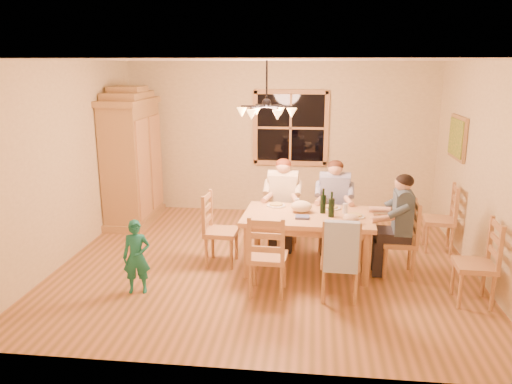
# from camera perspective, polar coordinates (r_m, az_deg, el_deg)

# --- Properties ---
(floor) EXTENTS (5.50, 5.50, 0.00)m
(floor) POSITION_cam_1_polar(r_m,az_deg,el_deg) (6.95, 1.12, -8.03)
(floor) COLOR olive
(floor) RESTS_ON ground
(ceiling) EXTENTS (5.50, 5.00, 0.02)m
(ceiling) POSITION_cam_1_polar(r_m,az_deg,el_deg) (6.42, 1.25, 14.84)
(ceiling) COLOR white
(ceiling) RESTS_ON wall_back
(wall_back) EXTENTS (5.50, 0.02, 2.70)m
(wall_back) POSITION_cam_1_polar(r_m,az_deg,el_deg) (9.01, 2.68, 6.11)
(wall_back) COLOR beige
(wall_back) RESTS_ON floor
(wall_left) EXTENTS (0.02, 5.00, 2.70)m
(wall_left) POSITION_cam_1_polar(r_m,az_deg,el_deg) (7.33, -20.78, 3.25)
(wall_left) COLOR beige
(wall_left) RESTS_ON floor
(wall_right) EXTENTS (0.02, 5.00, 2.70)m
(wall_right) POSITION_cam_1_polar(r_m,az_deg,el_deg) (6.87, 24.68, 2.16)
(wall_right) COLOR beige
(wall_right) RESTS_ON floor
(window) EXTENTS (1.30, 0.06, 1.30)m
(window) POSITION_cam_1_polar(r_m,az_deg,el_deg) (8.94, 3.97, 7.32)
(window) COLOR black
(window) RESTS_ON wall_back
(painting) EXTENTS (0.06, 0.78, 0.64)m
(painting) POSITION_cam_1_polar(r_m,az_deg,el_deg) (7.95, 22.02, 5.78)
(painting) COLOR olive
(painting) RESTS_ON wall_right
(chandelier) EXTENTS (0.77, 0.68, 0.71)m
(chandelier) POSITION_cam_1_polar(r_m,az_deg,el_deg) (6.45, 1.22, 9.30)
(chandelier) COLOR black
(chandelier) RESTS_ON ceiling
(armoire) EXTENTS (0.66, 1.40, 2.30)m
(armoire) POSITION_cam_1_polar(r_m,az_deg,el_deg) (8.69, -13.93, 3.43)
(armoire) COLOR olive
(armoire) RESTS_ON floor
(dining_table) EXTENTS (1.72, 1.10, 0.76)m
(dining_table) POSITION_cam_1_polar(r_m,az_deg,el_deg) (6.55, 5.98, -3.42)
(dining_table) COLOR tan
(dining_table) RESTS_ON floor
(chair_far_left) EXTENTS (0.46, 0.44, 0.99)m
(chair_far_left) POSITION_cam_1_polar(r_m,az_deg,el_deg) (7.44, 3.04, -4.01)
(chair_far_left) COLOR #AC844B
(chair_far_left) RESTS_ON floor
(chair_far_right) EXTENTS (0.46, 0.44, 0.99)m
(chair_far_right) POSITION_cam_1_polar(r_m,az_deg,el_deg) (7.40, 8.80, -4.26)
(chair_far_right) COLOR #AC844B
(chair_far_right) RESTS_ON floor
(chair_near_left) EXTENTS (0.46, 0.44, 0.99)m
(chair_near_left) POSITION_cam_1_polar(r_m,az_deg,el_deg) (5.97, 1.38, -8.78)
(chair_near_left) COLOR #AC844B
(chair_near_left) RESTS_ON floor
(chair_near_right) EXTENTS (0.46, 0.44, 0.99)m
(chair_near_right) POSITION_cam_1_polar(r_m,az_deg,el_deg) (5.92, 9.54, -9.18)
(chair_near_right) COLOR #AC844B
(chair_near_right) RESTS_ON floor
(chair_end_left) EXTENTS (0.44, 0.46, 0.99)m
(chair_end_left) POSITION_cam_1_polar(r_m,az_deg,el_deg) (6.82, -3.95, -5.78)
(chair_end_left) COLOR #AC844B
(chair_end_left) RESTS_ON floor
(chair_end_right) EXTENTS (0.44, 0.46, 0.99)m
(chair_end_right) POSITION_cam_1_polar(r_m,az_deg,el_deg) (6.71, 15.94, -6.67)
(chair_end_right) COLOR #AC844B
(chair_end_right) RESTS_ON floor
(adult_woman) EXTENTS (0.41, 0.44, 0.87)m
(adult_woman) POSITION_cam_1_polar(r_m,az_deg,el_deg) (7.28, 3.10, 0.00)
(adult_woman) COLOR beige
(adult_woman) RESTS_ON floor
(adult_plaid_man) EXTENTS (0.41, 0.44, 0.87)m
(adult_plaid_man) POSITION_cam_1_polar(r_m,az_deg,el_deg) (7.25, 8.96, -0.23)
(adult_plaid_man) COLOR #304285
(adult_plaid_man) RESTS_ON floor
(adult_slate_man) EXTENTS (0.44, 0.41, 0.87)m
(adult_slate_man) POSITION_cam_1_polar(r_m,az_deg,el_deg) (6.54, 16.26, -2.26)
(adult_slate_man) COLOR #405366
(adult_slate_man) RESTS_ON floor
(towel) EXTENTS (0.38, 0.12, 0.58)m
(towel) POSITION_cam_1_polar(r_m,az_deg,el_deg) (5.60, 9.71, -6.22)
(towel) COLOR #A2BBDC
(towel) RESTS_ON chair_near_right
(wine_bottle_a) EXTENTS (0.08, 0.08, 0.33)m
(wine_bottle_a) POSITION_cam_1_polar(r_m,az_deg,el_deg) (6.55, 7.68, -1.01)
(wine_bottle_a) COLOR black
(wine_bottle_a) RESTS_ON dining_table
(wine_bottle_b) EXTENTS (0.08, 0.08, 0.33)m
(wine_bottle_b) POSITION_cam_1_polar(r_m,az_deg,el_deg) (6.40, 8.63, -1.40)
(wine_bottle_b) COLOR black
(wine_bottle_b) RESTS_ON dining_table
(plate_woman) EXTENTS (0.26, 0.26, 0.02)m
(plate_woman) POSITION_cam_1_polar(r_m,az_deg,el_deg) (6.85, 2.31, -1.56)
(plate_woman) COLOR white
(plate_woman) RESTS_ON dining_table
(plate_plaid) EXTENTS (0.26, 0.26, 0.02)m
(plate_plaid) POSITION_cam_1_polar(r_m,az_deg,el_deg) (6.81, 8.57, -1.81)
(plate_plaid) COLOR white
(plate_plaid) RESTS_ON dining_table
(plate_slate) EXTENTS (0.26, 0.26, 0.02)m
(plate_slate) POSITION_cam_1_polar(r_m,az_deg,el_deg) (6.49, 11.19, -2.74)
(plate_slate) COLOR white
(plate_slate) RESTS_ON dining_table
(wine_glass_a) EXTENTS (0.06, 0.06, 0.14)m
(wine_glass_a) POSITION_cam_1_polar(r_m,az_deg,el_deg) (6.73, 4.74, -1.35)
(wine_glass_a) COLOR silver
(wine_glass_a) RESTS_ON dining_table
(wine_glass_b) EXTENTS (0.06, 0.06, 0.14)m
(wine_glass_b) POSITION_cam_1_polar(r_m,az_deg,el_deg) (6.58, 10.16, -1.89)
(wine_glass_b) COLOR silver
(wine_glass_b) RESTS_ON dining_table
(cap) EXTENTS (0.20, 0.20, 0.11)m
(cap) POSITION_cam_1_polar(r_m,az_deg,el_deg) (6.22, 10.80, -3.02)
(cap) COLOR tan
(cap) RESTS_ON dining_table
(napkin) EXTENTS (0.19, 0.15, 0.03)m
(napkin) POSITION_cam_1_polar(r_m,az_deg,el_deg) (6.34, 5.32, -2.88)
(napkin) COLOR #4D578D
(napkin) RESTS_ON dining_table
(cloth_bundle) EXTENTS (0.28, 0.22, 0.15)m
(cloth_bundle) POSITION_cam_1_polar(r_m,az_deg,el_deg) (6.58, 5.18, -1.66)
(cloth_bundle) COLOR beige
(cloth_bundle) RESTS_ON dining_table
(child) EXTENTS (0.36, 0.27, 0.89)m
(child) POSITION_cam_1_polar(r_m,az_deg,el_deg) (6.10, -13.49, -7.22)
(child) COLOR #197165
(child) RESTS_ON floor
(chair_spare_front) EXTENTS (0.44, 0.46, 0.99)m
(chair_spare_front) POSITION_cam_1_polar(r_m,az_deg,el_deg) (6.25, 23.55, -8.96)
(chair_spare_front) COLOR #AC844B
(chair_spare_front) RESTS_ON floor
(chair_spare_back) EXTENTS (0.47, 0.49, 0.99)m
(chair_spare_back) POSITION_cam_1_polar(r_m,az_deg,el_deg) (7.75, 20.08, -4.13)
(chair_spare_back) COLOR #AC844B
(chair_spare_back) RESTS_ON floor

